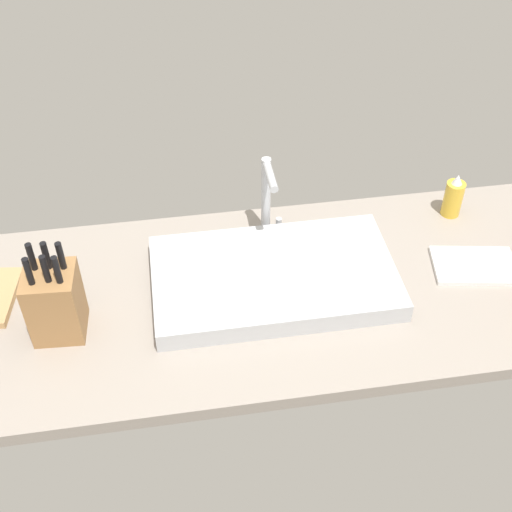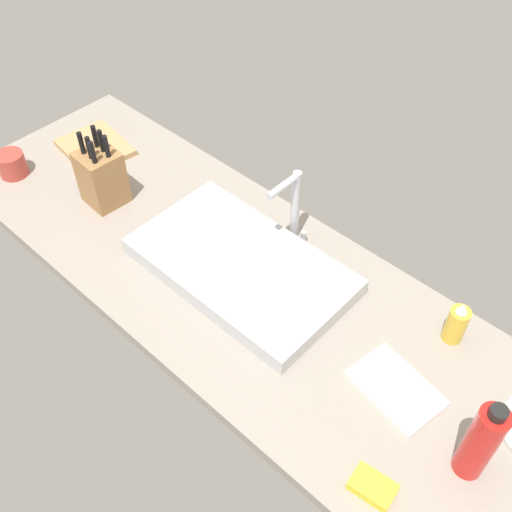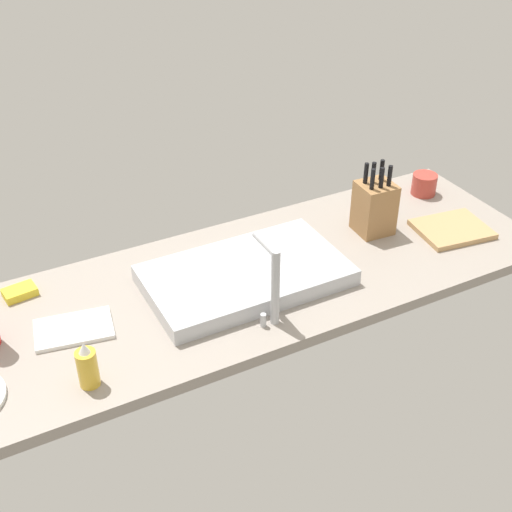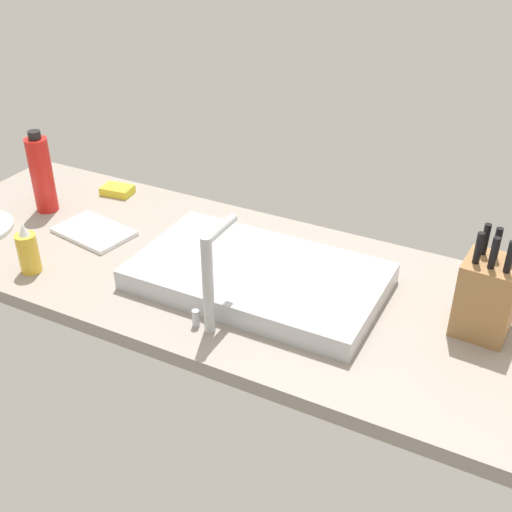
{
  "view_description": "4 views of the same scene",
  "coord_description": "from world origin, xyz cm",
  "px_view_note": "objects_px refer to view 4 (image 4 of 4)",
  "views": [
    {
      "loc": [
        -23.3,
        -112.79,
        119.78
      ],
      "look_at": [
        -4.91,
        3.38,
        12.1
      ],
      "focal_mm": 47.73,
      "sensor_mm": 36.0,
      "label": 1
    },
    {
      "loc": [
        74.37,
        -73.52,
        124.2
      ],
      "look_at": [
        2.22,
        4.23,
        10.2
      ],
      "focal_mm": 42.18,
      "sensor_mm": 36.0,
      "label": 2
    },
    {
      "loc": [
        71.08,
        145.1,
        120.38
      ],
      "look_at": [
        -5.79,
        -1.14,
        9.52
      ],
      "focal_mm": 47.59,
      "sensor_mm": 36.0,
      "label": 3
    },
    {
      "loc": [
        -58.24,
        114.57,
        89.69
      ],
      "look_at": [
        -0.42,
        2.03,
        11.65
      ],
      "focal_mm": 45.48,
      "sensor_mm": 36.0,
      "label": 4
    }
  ],
  "objects_px": {
    "dish_towel": "(95,231)",
    "sink_basin": "(258,276)",
    "knife_block": "(487,296)",
    "soap_bottle": "(28,251)",
    "dish_sponge": "(117,190)",
    "water_bottle": "(42,174)",
    "faucet": "(210,274)"
  },
  "relations": [
    {
      "from": "sink_basin",
      "to": "dish_sponge",
      "type": "bearing_deg",
      "value": -22.03
    },
    {
      "from": "knife_block",
      "to": "dish_sponge",
      "type": "xyz_separation_m",
      "value": [
        1.09,
        -0.18,
        -0.08
      ]
    },
    {
      "from": "faucet",
      "to": "dish_towel",
      "type": "xyz_separation_m",
      "value": [
        0.49,
        -0.21,
        -0.13
      ]
    },
    {
      "from": "sink_basin",
      "to": "dish_sponge",
      "type": "relative_size",
      "value": 6.42
    },
    {
      "from": "dish_towel",
      "to": "knife_block",
      "type": "bearing_deg",
      "value": -177.55
    },
    {
      "from": "soap_bottle",
      "to": "faucet",
      "type": "bearing_deg",
      "value": -178.86
    },
    {
      "from": "knife_block",
      "to": "water_bottle",
      "type": "height_order",
      "value": "knife_block"
    },
    {
      "from": "knife_block",
      "to": "water_bottle",
      "type": "relative_size",
      "value": 1.01
    },
    {
      "from": "sink_basin",
      "to": "dish_towel",
      "type": "xyz_separation_m",
      "value": [
        0.5,
        -0.02,
        -0.02
      ]
    },
    {
      "from": "soap_bottle",
      "to": "dish_towel",
      "type": "xyz_separation_m",
      "value": [
        -0.02,
        -0.22,
        -0.05
      ]
    },
    {
      "from": "dish_sponge",
      "to": "soap_bottle",
      "type": "bearing_deg",
      "value": 99.83
    },
    {
      "from": "water_bottle",
      "to": "dish_towel",
      "type": "relative_size",
      "value": 1.16
    },
    {
      "from": "faucet",
      "to": "dish_towel",
      "type": "distance_m",
      "value": 0.55
    },
    {
      "from": "faucet",
      "to": "soap_bottle",
      "type": "xyz_separation_m",
      "value": [
        0.51,
        0.01,
        -0.08
      ]
    },
    {
      "from": "soap_bottle",
      "to": "dish_sponge",
      "type": "xyz_separation_m",
      "value": [
        0.08,
        -0.44,
        -0.04
      ]
    },
    {
      "from": "soap_bottle",
      "to": "dish_sponge",
      "type": "distance_m",
      "value": 0.45
    },
    {
      "from": "faucet",
      "to": "water_bottle",
      "type": "height_order",
      "value": "water_bottle"
    },
    {
      "from": "faucet",
      "to": "soap_bottle",
      "type": "distance_m",
      "value": 0.51
    },
    {
      "from": "dish_towel",
      "to": "sink_basin",
      "type": "bearing_deg",
      "value": 177.55
    },
    {
      "from": "dish_sponge",
      "to": "dish_towel",
      "type": "bearing_deg",
      "value": 113.02
    },
    {
      "from": "soap_bottle",
      "to": "dish_towel",
      "type": "height_order",
      "value": "soap_bottle"
    },
    {
      "from": "water_bottle",
      "to": "dish_sponge",
      "type": "xyz_separation_m",
      "value": [
        -0.12,
        -0.17,
        -0.1
      ]
    },
    {
      "from": "faucet",
      "to": "water_bottle",
      "type": "xyz_separation_m",
      "value": [
        0.7,
        -0.26,
        -0.02
      ]
    },
    {
      "from": "dish_towel",
      "to": "dish_sponge",
      "type": "xyz_separation_m",
      "value": [
        0.09,
        -0.22,
        0.01
      ]
    },
    {
      "from": "sink_basin",
      "to": "faucet",
      "type": "relative_size",
      "value": 2.51
    },
    {
      "from": "knife_block",
      "to": "water_bottle",
      "type": "distance_m",
      "value": 1.21
    },
    {
      "from": "water_bottle",
      "to": "dish_towel",
      "type": "xyz_separation_m",
      "value": [
        -0.21,
        0.05,
        -0.1
      ]
    },
    {
      "from": "soap_bottle",
      "to": "dish_sponge",
      "type": "height_order",
      "value": "soap_bottle"
    },
    {
      "from": "knife_block",
      "to": "soap_bottle",
      "type": "distance_m",
      "value": 1.05
    },
    {
      "from": "dish_towel",
      "to": "dish_sponge",
      "type": "height_order",
      "value": "dish_sponge"
    },
    {
      "from": "dish_towel",
      "to": "soap_bottle",
      "type": "bearing_deg",
      "value": 85.39
    },
    {
      "from": "water_bottle",
      "to": "dish_sponge",
      "type": "relative_size",
      "value": 2.62
    }
  ]
}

